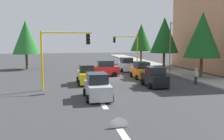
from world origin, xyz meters
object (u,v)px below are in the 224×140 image
at_px(traffic_signal_near_right, 63,48).
at_px(car_red, 104,69).
at_px(tree_roadside_far, 141,38).
at_px(traffic_signal_far_left, 127,44).
at_px(car_black, 155,78).
at_px(car_silver, 97,87).
at_px(car_yellow, 86,75).
at_px(car_white, 126,65).
at_px(car_orange, 141,71).
at_px(pedestrian_crossing, 196,76).
at_px(street_lamp_curbside, 172,41).
at_px(tree_roadside_mid, 164,35).
at_px(tree_roadside_near, 202,35).
at_px(tree_opposite_side, 26,37).

relative_size(traffic_signal_near_right, car_red, 1.47).
height_order(tree_roadside_far, car_red, tree_roadside_far).
bearing_deg(car_red, traffic_signal_far_left, 153.10).
bearing_deg(traffic_signal_far_left, car_red, -26.90).
bearing_deg(traffic_signal_near_right, car_black, 88.15).
bearing_deg(car_silver, traffic_signal_far_left, 160.11).
bearing_deg(tree_roadside_far, traffic_signal_near_right, -32.25).
height_order(car_yellow, car_red, same).
xyz_separation_m(traffic_signal_near_right, car_yellow, (-2.77, 2.38, -2.90)).
height_order(tree_roadside_far, car_white, tree_roadside_far).
relative_size(car_yellow, car_silver, 0.93).
relative_size(car_orange, pedestrian_crossing, 2.19).
xyz_separation_m(traffic_signal_near_right, street_lamp_curbside, (-9.61, 14.84, 0.56)).
xyz_separation_m(traffic_signal_far_left, tree_roadside_mid, (6.00, 4.37, 1.52)).
bearing_deg(car_orange, tree_roadside_near, 80.14).
distance_m(tree_roadside_mid, car_black, 16.47).
xyz_separation_m(tree_roadside_far, tree_roadside_mid, (10.00, 0.50, 0.28)).
bearing_deg(car_orange, tree_opposite_side, -131.46).
bearing_deg(tree_roadside_near, pedestrian_crossing, -36.08).
bearing_deg(tree_roadside_near, car_yellow, -84.90).
height_order(car_orange, car_white, same).
relative_size(car_red, car_black, 1.00).
xyz_separation_m(car_orange, pedestrian_crossing, (5.25, 4.10, 0.01)).
distance_m(street_lamp_curbside, car_silver, 18.80).
height_order(traffic_signal_far_left, car_silver, traffic_signal_far_left).
xyz_separation_m(street_lamp_curbside, pedestrian_crossing, (9.64, -1.64, -3.44)).
bearing_deg(car_yellow, traffic_signal_far_left, 152.71).
relative_size(tree_roadside_mid, tree_opposite_side, 1.07).
relative_size(tree_roadside_near, car_silver, 1.97).
bearing_deg(pedestrian_crossing, car_yellow, -104.51).
xyz_separation_m(tree_roadside_mid, car_white, (1.61, -6.49, -4.36)).
relative_size(traffic_signal_far_left, car_yellow, 1.42).
bearing_deg(car_white, car_orange, -0.43).
bearing_deg(tree_roadside_mid, tree_roadside_near, 2.86).
bearing_deg(car_red, tree_roadside_near, 69.95).
height_order(tree_roadside_mid, car_yellow, tree_roadside_mid).
height_order(car_orange, pedestrian_crossing, car_orange).
bearing_deg(tree_roadside_mid, car_black, -25.98).
height_order(car_orange, car_black, same).
height_order(street_lamp_curbside, car_orange, street_lamp_curbside).
bearing_deg(car_white, car_black, -2.14).
bearing_deg(tree_opposite_side, car_black, 37.53).
bearing_deg(tree_roadside_near, car_black, -60.15).
bearing_deg(car_orange, pedestrian_crossing, 37.99).
bearing_deg(tree_roadside_mid, pedestrian_crossing, -9.85).
distance_m(car_yellow, car_orange, 7.16).
bearing_deg(traffic_signal_far_left, car_orange, -8.34).
bearing_deg(tree_roadside_near, car_silver, -59.04).
relative_size(traffic_signal_far_left, car_white, 1.45).
relative_size(car_silver, car_black, 1.09).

